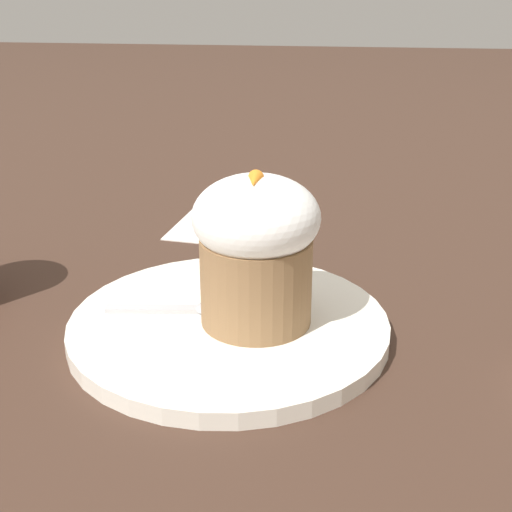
% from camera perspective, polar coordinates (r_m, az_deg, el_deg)
% --- Properties ---
extents(ground_plane, '(4.00, 4.00, 0.00)m').
position_cam_1_polar(ground_plane, '(0.57, -2.18, -6.27)').
color(ground_plane, '#3D281E').
extents(dessert_plate, '(0.25, 0.25, 0.01)m').
position_cam_1_polar(dessert_plate, '(0.57, -2.19, -5.66)').
color(dessert_plate, white).
rests_on(dessert_plate, ground_plane).
extents(carrot_cake, '(0.10, 0.10, 0.12)m').
position_cam_1_polar(carrot_cake, '(0.54, -0.00, 0.70)').
color(carrot_cake, olive).
rests_on(carrot_cake, dessert_plate).
extents(spoon, '(0.03, 0.11, 0.01)m').
position_cam_1_polar(spoon, '(0.58, -4.61, -4.20)').
color(spoon, '#B7B7BC').
rests_on(spoon, dessert_plate).
extents(paper_napkin, '(0.13, 0.11, 0.00)m').
position_cam_1_polar(paper_napkin, '(0.80, -2.83, 2.49)').
color(paper_napkin, white).
rests_on(paper_napkin, ground_plane).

